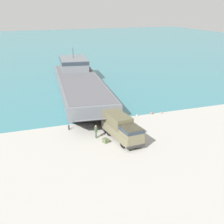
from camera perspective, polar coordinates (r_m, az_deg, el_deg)
The scene contains 10 objects.
ground_plane at distance 42.63m, azimuth 2.71°, elevation -4.34°, with size 240.00×240.00×0.00m, color #A8A59E.
water_surface at distance 134.68m, azimuth -14.00°, elevation 11.38°, with size 240.00×180.00×0.01m, color teal.
landing_craft at distance 66.15m, azimuth -6.10°, elevation 5.77°, with size 13.11×40.91×7.37m.
military_truck at distance 41.03m, azimuth 1.76°, elevation -2.85°, with size 3.06×8.07×3.07m.
soldier_on_ramp at distance 41.46m, azimuth -2.96°, elevation -3.44°, with size 0.29×0.47×1.83m.
mooring_bollard at distance 44.86m, azimuth -7.92°, elevation -2.74°, with size 0.27×0.27×0.73m.
cargo_crate at distance 40.41m, azimuth -1.20°, elevation -5.24°, with size 0.60×0.72×0.60m, color #566042.
shoreline_rock_a at distance 51.77m, azimuth 9.03°, elevation -0.24°, with size 0.52×0.52×0.52m, color gray.
shoreline_rock_b at distance 50.15m, azimuth 4.62°, elevation -0.70°, with size 0.53×0.53×0.53m, color gray.
shoreline_rock_c at distance 51.31m, azimuth 7.18°, elevation -0.32°, with size 0.70×0.70×0.70m, color #66605B.
Camera 1 is at (-15.58, -35.86, 17.00)m, focal length 50.00 mm.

